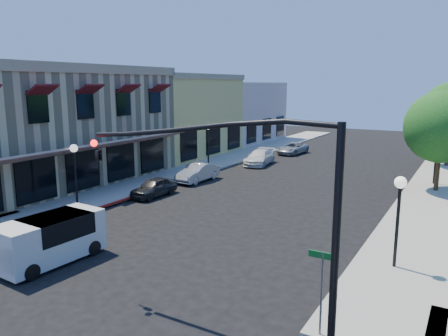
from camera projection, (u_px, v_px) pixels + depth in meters
The scene contains 19 objects.
ground at pixel (67, 304), 13.78m from camera, with size 120.00×120.00×0.00m, color black.
sidewalk_left at pixel (234, 157), 41.02m from camera, with size 3.50×50.00×0.12m, color gray.
sidewalk_right at pixel (441, 177), 32.42m from camera, with size 3.50×50.00×0.12m, color gray.
curb_red_strip at pixel (98, 211), 23.97m from camera, with size 0.25×10.00×0.06m, color maroon.
corner_brick_building at pixel (37, 126), 29.96m from camera, with size 11.77×18.20×8.10m.
yellow_stucco_building at pixel (169, 115), 42.78m from camera, with size 10.00×12.00×7.60m, color tan.
pink_stucco_building at pixel (229, 112), 53.03m from camera, with size 10.00×12.00×7.00m, color beige.
street_tree_a at pixel (442, 127), 27.36m from camera, with size 4.56×4.56×6.48m.
signal_mast_arm at pixel (256, 192), 11.40m from camera, with size 8.01×0.39×6.00m.
street_name_sign at pixel (322, 280), 11.64m from camera, with size 0.80×0.06×2.50m.
lamppost_left_near at pixel (74, 159), 24.24m from camera, with size 0.44×0.44×3.57m.
lamppost_left_far at pixel (208, 134), 36.14m from camera, with size 0.44×0.44×3.57m.
lamppost_right_near at pixel (399, 199), 15.88m from camera, with size 0.44×0.44×3.57m.
lamppost_right_far at pixel (437, 146), 29.48m from camera, with size 0.44×0.44×3.57m.
white_van at pixel (49, 237), 16.82m from camera, with size 1.99×4.17×1.81m.
parked_car_a at pixel (154, 187), 26.92m from camera, with size 1.36×3.38×1.15m, color #222325.
parked_car_b at pixel (198, 173), 31.06m from camera, with size 1.34×3.84×1.27m, color #ADB0B2.
parked_car_c at pixel (260, 157), 37.46m from camera, with size 1.77×4.35×1.26m, color silver.
parked_car_d at pixel (293, 148), 43.28m from camera, with size 1.88×4.07×1.13m, color #A2A4A7.
Camera 1 is at (10.67, -8.51, 6.86)m, focal length 35.00 mm.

